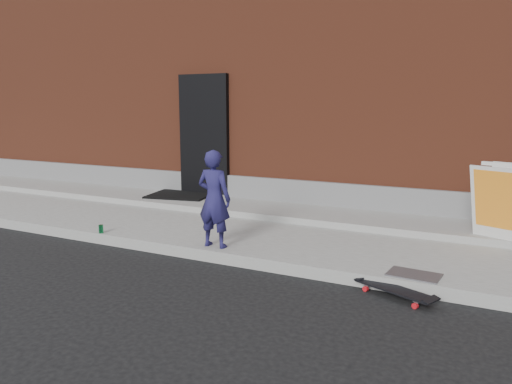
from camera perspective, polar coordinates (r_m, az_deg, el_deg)
The scene contains 10 objects.
ground at distance 6.05m, azimuth -0.17°, elevation -8.89°, with size 80.00×80.00×0.00m, color black.
sidewalk at distance 7.34m, azimuth 5.22°, elevation -4.94°, with size 20.00×3.00×0.15m, color slate.
apron at distance 8.13m, azimuth 7.60°, elevation -2.62°, with size 20.00×1.20×0.10m, color gray.
building at distance 12.38m, azimuth 15.15°, elevation 12.09°, with size 20.00×8.10×5.00m.
child at distance 6.35m, azimuth -4.80°, elevation -0.79°, with size 0.46×0.30×1.25m, color #1E1B4C.
skateboard at distance 5.39m, azimuth 15.59°, elevation -10.75°, with size 0.88×0.54×0.10m.
pizza_sign at distance 7.17m, azimuth 26.19°, elevation -0.87°, with size 0.80×0.86×0.97m.
soda_can at distance 7.46m, azimuth -17.30°, elevation -4.05°, with size 0.06×0.06×0.12m, color #187A3E.
doormat at distance 9.58m, azimuth -8.63°, elevation -0.34°, with size 1.13×0.91×0.03m, color black.
utility_plate at distance 5.67m, azimuth 17.61°, elevation -9.00°, with size 0.54×0.34×0.02m, color #5E5E63.
Camera 1 is at (2.62, -5.09, 1.94)m, focal length 35.00 mm.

